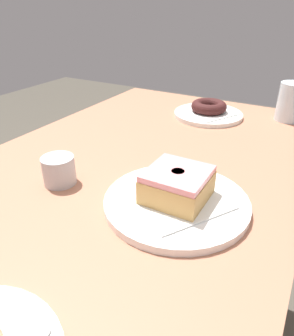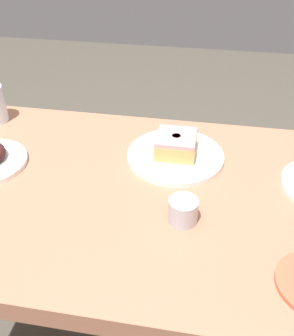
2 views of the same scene
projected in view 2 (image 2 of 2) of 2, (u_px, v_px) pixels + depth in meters
name	position (u px, v px, depth m)	size (l,w,h in m)	color
table	(144.00, 224.00, 0.92)	(1.13, 0.65, 0.71)	#A86B50
plate_glazed_square	(175.00, 156.00, 0.95)	(0.24, 0.24, 0.01)	white
napkin_glazed_square	(175.00, 153.00, 0.95)	(0.14, 0.14, 0.00)	white
donut_glazed_square	(176.00, 144.00, 0.93)	(0.10, 0.10, 0.05)	tan
sugar_jar	(183.00, 211.00, 0.77)	(0.06, 0.06, 0.05)	#B2B5BB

